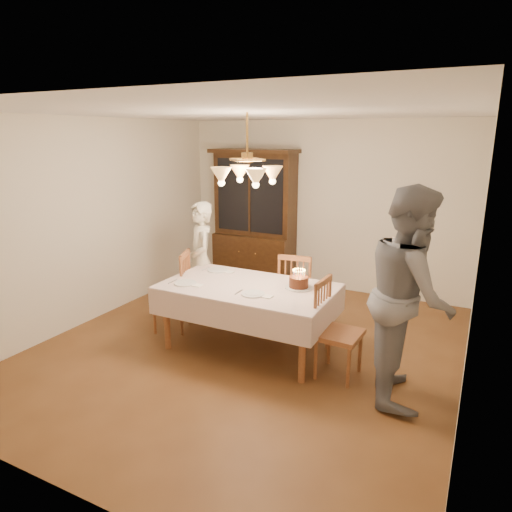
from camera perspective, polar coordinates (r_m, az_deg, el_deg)
The scene contains 14 objects.
ground at distance 5.37m, azimuth -0.98°, elevation -11.40°, with size 5.00×5.00×0.00m, color brown.
room_shell at distance 4.87m, azimuth -1.06°, elevation 5.50°, with size 5.00×5.00×5.00m.
dining_table at distance 5.10m, azimuth -1.02°, elevation -4.51°, with size 1.90×1.10×0.76m.
china_hutch at distance 7.42m, azimuth -0.17°, elevation 4.56°, with size 1.38×0.54×2.16m.
chair_far_side at distance 5.72m, azimuth 5.20°, elevation -4.93°, with size 0.49×0.47×1.00m.
chair_left_end at distance 5.79m, azimuth -10.45°, elevation -4.74°, with size 0.55×0.56×1.00m.
chair_right_end at distance 4.70m, azimuth 10.21°, elevation -9.67°, with size 0.44×0.46×1.00m.
elderly_woman at distance 6.01m, azimuth -6.91°, elevation -0.63°, with size 0.57×0.37×1.56m, color beige.
adult_in_grey at distance 4.33m, azimuth 18.68°, elevation -4.63°, with size 0.96×0.75×1.98m, color slate.
birthday_cake at distance 4.99m, azimuth 5.37°, elevation -3.35°, with size 0.30×0.30×0.21m.
place_setting_near_left at distance 5.18m, azimuth -8.74°, elevation -3.39°, with size 0.40×0.25×0.02m.
place_setting_near_right at distance 4.78m, azimuth -0.25°, elevation -4.79°, with size 0.39×0.25×0.02m.
place_setting_far_left at distance 5.63m, azimuth -4.71°, elevation -1.78°, with size 0.40×0.25×0.02m.
chandelier at distance 4.82m, azimuth -1.09°, elevation 10.14°, with size 0.62×0.62×0.73m.
Camera 1 is at (2.25, -4.25, 2.38)m, focal length 32.00 mm.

